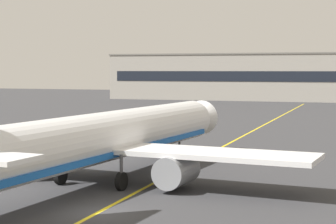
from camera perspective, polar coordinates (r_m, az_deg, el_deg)
ground_plane at (r=36.61m, az=-6.73°, el=-9.56°), size 400.00×400.00×0.00m
taxiway_centreline at (r=64.55m, az=4.79°, el=-3.59°), size 1.19×180.00×0.01m
airliner_foreground at (r=45.31m, az=-6.26°, el=-2.59°), size 32.32×41.52×11.65m
service_car_second at (r=73.73m, az=-14.14°, el=-2.14°), size 4.24×2.05×1.79m
safety_cone_by_nose_gear at (r=59.82m, az=0.49°, el=-3.94°), size 0.44×0.44×0.55m
terminal_building at (r=166.42m, az=14.13°, el=3.27°), size 118.09×12.40×13.14m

